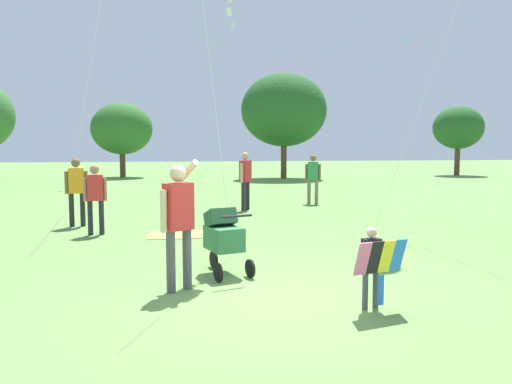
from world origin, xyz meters
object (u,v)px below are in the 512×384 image
child_with_butterfly_kite (373,260)px  person_sitting_far (95,194)px  person_adult_flyer (178,216)px  picnic_blanket (181,235)px  person_kid_running (245,176)px  person_red_shirt (76,187)px  person_couple_left (313,175)px  stroller (223,235)px

child_with_butterfly_kite → person_sitting_far: (-4.03, 5.87, 0.32)m
person_adult_flyer → picnic_blanket: bearing=88.4°
person_kid_running → picnic_blanket: person_kid_running is taller
person_red_shirt → picnic_blanket: bearing=-34.0°
person_kid_running → picnic_blanket: bearing=-116.7°
child_with_butterfly_kite → person_couple_left: bearing=77.3°
stroller → person_kid_running: 7.76m
person_adult_flyer → picnic_blanket: size_ratio=1.24×
person_sitting_far → person_couple_left: bearing=37.7°
person_sitting_far → person_kid_running: bearing=43.3°
person_red_shirt → person_sitting_far: person_red_shirt is taller
child_with_butterfly_kite → person_kid_running: size_ratio=0.56×
person_red_shirt → picnic_blanket: 3.16m
person_couple_left → person_sitting_far: bearing=-142.3°
picnic_blanket → child_with_butterfly_kite: bearing=-68.4°
person_kid_running → stroller: bearing=-101.2°
stroller → person_sitting_far: person_sitting_far is taller
person_sitting_far → stroller: bearing=-57.8°
child_with_butterfly_kite → person_adult_flyer: person_adult_flyer is taller
person_adult_flyer → person_red_shirt: person_adult_flyer is taller
person_adult_flyer → person_sitting_far: 4.99m
person_couple_left → person_kid_running: size_ratio=0.94×
stroller → person_kid_running: person_kid_running is taller
child_with_butterfly_kite → person_kid_running: person_kid_running is taller
person_couple_left → picnic_blanket: size_ratio=1.16×
child_with_butterfly_kite → person_couple_left: person_couple_left is taller
person_adult_flyer → person_kid_running: bearing=75.4°
stroller → person_adult_flyer: bearing=-131.1°
child_with_butterfly_kite → person_kid_running: (-0.09, 9.59, 0.46)m
child_with_butterfly_kite → person_red_shirt: bearing=123.0°
person_couple_left → picnic_blanket: person_couple_left is taller
child_with_butterfly_kite → stroller: 2.55m
person_adult_flyer → person_sitting_far: size_ratio=1.15×
person_sitting_far → person_couple_left: 8.20m
person_couple_left → person_adult_flyer: bearing=-116.0°
stroller → person_red_shirt: 6.02m
stroller → person_kid_running: bearing=78.8°
person_red_shirt → picnic_blanket: size_ratio=1.16×
stroller → person_sitting_far: size_ratio=0.72×
person_red_shirt → stroller: bearing=-59.3°
person_couple_left → person_red_shirt: bearing=-152.3°
stroller → person_red_shirt: (-3.06, 5.17, 0.38)m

